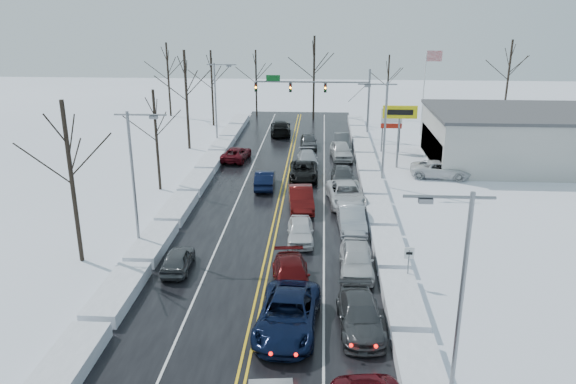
# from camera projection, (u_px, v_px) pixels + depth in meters

# --- Properties ---
(ground) EXTENTS (160.00, 160.00, 0.00)m
(ground) POSITION_uv_depth(u_px,v_px,m) (275.00, 228.00, 39.83)
(ground) COLOR white
(ground) RESTS_ON ground
(road_surface) EXTENTS (14.00, 84.00, 0.01)m
(road_surface) POSITION_uv_depth(u_px,v_px,m) (277.00, 218.00, 41.72)
(road_surface) COLOR black
(road_surface) RESTS_ON ground
(snow_bank_left) EXTENTS (1.92, 72.00, 0.74)m
(snow_bank_left) POSITION_uv_depth(u_px,v_px,m) (176.00, 215.00, 42.16)
(snow_bank_left) COLOR silver
(snow_bank_left) RESTS_ON ground
(snow_bank_right) EXTENTS (1.92, 72.00, 0.74)m
(snow_bank_right) POSITION_uv_depth(u_px,v_px,m) (380.00, 220.00, 41.27)
(snow_bank_right) COLOR silver
(snow_bank_right) RESTS_ON ground
(traffic_signal_mast) EXTENTS (13.28, 0.39, 8.00)m
(traffic_signal_mast) POSITION_uv_depth(u_px,v_px,m) (325.00, 91.00, 64.30)
(traffic_signal_mast) COLOR slate
(traffic_signal_mast) RESTS_ON ground
(tires_plus_sign) EXTENTS (3.20, 0.34, 6.00)m
(tires_plus_sign) POSITION_uv_depth(u_px,v_px,m) (400.00, 116.00, 52.71)
(tires_plus_sign) COLOR slate
(tires_plus_sign) RESTS_ON ground
(used_vehicles_sign) EXTENTS (2.20, 0.22, 4.65)m
(used_vehicles_sign) POSITION_uv_depth(u_px,v_px,m) (392.00, 121.00, 58.92)
(used_vehicles_sign) COLOR slate
(used_vehicles_sign) RESTS_ON ground
(speed_limit_sign) EXTENTS (0.55, 0.09, 2.35)m
(speed_limit_sign) POSITION_uv_depth(u_px,v_px,m) (409.00, 259.00, 31.26)
(speed_limit_sign) COLOR slate
(speed_limit_sign) RESTS_ON ground
(flagpole) EXTENTS (1.87, 1.20, 10.00)m
(flagpole) POSITION_uv_depth(u_px,v_px,m) (425.00, 86.00, 65.37)
(flagpole) COLOR silver
(flagpole) RESTS_ON ground
(dealership_building) EXTENTS (20.40, 12.40, 5.30)m
(dealership_building) POSITION_uv_depth(u_px,v_px,m) (535.00, 138.00, 54.57)
(dealership_building) COLOR #B1B1AC
(dealership_building) RESTS_ON ground
(streetlight_se) EXTENTS (3.20, 0.25, 9.00)m
(streetlight_se) POSITION_uv_depth(u_px,v_px,m) (457.00, 287.00, 20.63)
(streetlight_se) COLOR slate
(streetlight_se) RESTS_ON ground
(streetlight_ne) EXTENTS (3.20, 0.25, 9.00)m
(streetlight_ne) POSITION_uv_depth(u_px,v_px,m) (383.00, 126.00, 47.07)
(streetlight_ne) COLOR slate
(streetlight_ne) RESTS_ON ground
(streetlight_sw) EXTENTS (3.20, 0.25, 9.00)m
(streetlight_sw) POSITION_uv_depth(u_px,v_px,m) (136.00, 170.00, 34.82)
(streetlight_sw) COLOR slate
(streetlight_sw) RESTS_ON ground
(streetlight_nw) EXTENTS (3.20, 0.25, 9.00)m
(streetlight_nw) POSITION_uv_depth(u_px,v_px,m) (217.00, 97.00, 61.27)
(streetlight_nw) COLOR slate
(streetlight_nw) RESTS_ON ground
(tree_left_b) EXTENTS (4.00, 4.00, 10.00)m
(tree_left_b) POSITION_uv_depth(u_px,v_px,m) (68.00, 151.00, 32.58)
(tree_left_b) COLOR #2D231C
(tree_left_b) RESTS_ON ground
(tree_left_c) EXTENTS (3.40, 3.40, 8.50)m
(tree_left_c) POSITION_uv_depth(u_px,v_px,m) (155.00, 121.00, 46.08)
(tree_left_c) COLOR #2D231C
(tree_left_c) RESTS_ON ground
(tree_left_d) EXTENTS (4.20, 4.20, 10.50)m
(tree_left_d) POSITION_uv_depth(u_px,v_px,m) (186.00, 81.00, 58.90)
(tree_left_d) COLOR #2D231C
(tree_left_d) RESTS_ON ground
(tree_left_e) EXTENTS (3.80, 3.80, 9.50)m
(tree_left_e) POSITION_uv_depth(u_px,v_px,m) (211.00, 74.00, 70.44)
(tree_left_e) COLOR #2D231C
(tree_left_e) RESTS_ON ground
(tree_far_a) EXTENTS (4.00, 4.00, 10.00)m
(tree_far_a) POSITION_uv_depth(u_px,v_px,m) (168.00, 65.00, 76.41)
(tree_far_a) COLOR #2D231C
(tree_far_a) RESTS_ON ground
(tree_far_b) EXTENTS (3.60, 3.60, 9.00)m
(tree_far_b) POSITION_uv_depth(u_px,v_px,m) (256.00, 70.00, 76.88)
(tree_far_b) COLOR #2D231C
(tree_far_b) RESTS_ON ground
(tree_far_c) EXTENTS (4.40, 4.40, 11.00)m
(tree_far_c) POSITION_uv_depth(u_px,v_px,m) (314.00, 62.00, 74.07)
(tree_far_c) COLOR #2D231C
(tree_far_c) RESTS_ON ground
(tree_far_d) EXTENTS (3.40, 3.40, 8.50)m
(tree_far_d) POSITION_uv_depth(u_px,v_px,m) (388.00, 74.00, 75.47)
(tree_far_d) COLOR #2D231C
(tree_far_d) RESTS_ON ground
(tree_far_e) EXTENTS (4.20, 4.20, 10.50)m
(tree_far_e) POSITION_uv_depth(u_px,v_px,m) (510.00, 64.00, 74.55)
(tree_far_e) COLOR #2D231C
(tree_far_e) RESTS_ON ground
(queued_car_2) EXTENTS (3.26, 6.36, 1.72)m
(queued_car_2) POSITION_uv_depth(u_px,v_px,m) (288.00, 330.00, 27.48)
(queued_car_2) COLOR black
(queued_car_2) RESTS_ON ground
(queued_car_3) EXTENTS (2.65, 5.24, 1.46)m
(queued_car_3) POSITION_uv_depth(u_px,v_px,m) (291.00, 287.00, 31.57)
(queued_car_3) COLOR #4A090A
(queued_car_3) RESTS_ON ground
(queued_car_4) EXTENTS (1.95, 4.41, 1.48)m
(queued_car_4) POSITION_uv_depth(u_px,v_px,m) (300.00, 241.00, 37.71)
(queued_car_4) COLOR silver
(queued_car_4) RESTS_ON ground
(queued_car_5) EXTENTS (2.28, 5.27, 1.69)m
(queued_car_5) POSITION_uv_depth(u_px,v_px,m) (301.00, 209.00, 43.52)
(queued_car_5) COLOR #4C0A0A
(queued_car_5) RESTS_ON ground
(queued_car_6) EXTENTS (2.67, 5.49, 1.50)m
(queued_car_6) POSITION_uv_depth(u_px,v_px,m) (303.00, 179.00, 50.72)
(queued_car_6) COLOR black
(queued_car_6) RESTS_ON ground
(queued_car_7) EXTENTS (2.26, 4.80, 1.35)m
(queued_car_7) POSITION_uv_depth(u_px,v_px,m) (307.00, 165.00, 54.99)
(queued_car_7) COLOR #B0B4B9
(queued_car_7) RESTS_ON ground
(queued_car_8) EXTENTS (2.05, 4.46, 1.48)m
(queued_car_8) POSITION_uv_depth(u_px,v_px,m) (308.00, 147.00, 61.69)
(queued_car_8) COLOR #46494C
(queued_car_8) RESTS_ON ground
(queued_car_11) EXTENTS (2.40, 5.23, 1.48)m
(queued_car_11) POSITION_uv_depth(u_px,v_px,m) (359.00, 329.00, 27.56)
(queued_car_11) COLOR #393A3D
(queued_car_11) RESTS_ON ground
(queued_car_12) EXTENTS (2.00, 4.90, 1.67)m
(queued_car_12) POSITION_uv_depth(u_px,v_px,m) (356.00, 272.00, 33.37)
(queued_car_12) COLOR silver
(queued_car_12) RESTS_ON ground
(queued_car_13) EXTENTS (2.04, 5.17, 1.67)m
(queued_car_13) POSITION_uv_depth(u_px,v_px,m) (351.00, 229.00, 39.62)
(queued_car_13) COLOR #A7A9AF
(queued_car_13) RESTS_ON ground
(queued_car_14) EXTENTS (3.35, 6.25, 1.67)m
(queued_car_14) POSITION_uv_depth(u_px,v_px,m) (346.00, 204.00, 44.50)
(queued_car_14) COLOR silver
(queued_car_14) RESTS_ON ground
(queued_car_15) EXTENTS (2.02, 4.89, 1.41)m
(queued_car_15) POSITION_uv_depth(u_px,v_px,m) (342.00, 184.00, 49.44)
(queued_car_15) COLOR #3F4244
(queued_car_15) RESTS_ON ground
(queued_car_16) EXTENTS (2.52, 5.18, 1.70)m
(queued_car_16) POSITION_uv_depth(u_px,v_px,m) (341.00, 159.00, 57.33)
(queued_car_16) COLOR silver
(queued_car_16) RESTS_ON ground
(queued_car_17) EXTENTS (1.72, 4.67, 1.53)m
(queued_car_17) POSITION_uv_depth(u_px,v_px,m) (341.00, 147.00, 61.82)
(queued_car_17) COLOR #404345
(queued_car_17) RESTS_ON ground
(oncoming_car_0) EXTENTS (1.79, 4.65, 1.51)m
(oncoming_car_0) POSITION_uv_depth(u_px,v_px,m) (265.00, 188.00, 48.44)
(oncoming_car_0) COLOR black
(oncoming_car_0) RESTS_ON ground
(oncoming_car_1) EXTENTS (2.82, 5.15, 1.37)m
(oncoming_car_1) POSITION_uv_depth(u_px,v_px,m) (236.00, 160.00, 56.74)
(oncoming_car_1) COLOR #550B12
(oncoming_car_1) RESTS_ON ground
(oncoming_car_2) EXTENTS (2.86, 6.07, 1.71)m
(oncoming_car_2) POSITION_uv_depth(u_px,v_px,m) (281.00, 135.00, 67.65)
(oncoming_car_2) COLOR black
(oncoming_car_2) RESTS_ON ground
(oncoming_car_3) EXTENTS (1.72, 3.97, 1.33)m
(oncoming_car_3) POSITION_uv_depth(u_px,v_px,m) (179.00, 269.00, 33.67)
(oncoming_car_3) COLOR #44474A
(oncoming_car_3) RESTS_ON ground
(parked_car_0) EXTENTS (5.70, 3.17, 1.51)m
(parked_car_0) POSITION_uv_depth(u_px,v_px,m) (440.00, 177.00, 51.24)
(parked_car_0) COLOR silver
(parked_car_0) RESTS_ON ground
(parked_car_1) EXTENTS (2.85, 6.09, 1.72)m
(parked_car_1) POSITION_uv_depth(u_px,v_px,m) (460.00, 165.00, 55.13)
(parked_car_1) COLOR black
(parked_car_1) RESTS_ON ground
(parked_car_2) EXTENTS (2.02, 4.29, 1.42)m
(parked_car_2) POSITION_uv_depth(u_px,v_px,m) (435.00, 155.00, 58.77)
(parked_car_2) COLOR black
(parked_car_2) RESTS_ON ground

